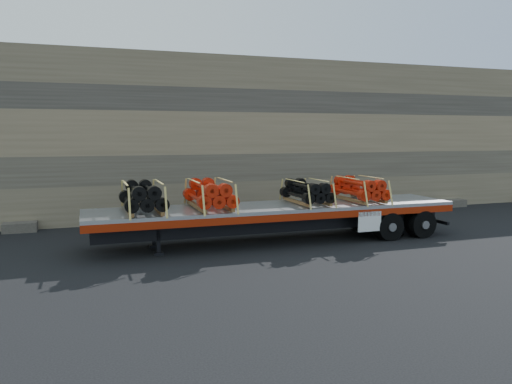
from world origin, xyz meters
The scene contains 7 objects.
ground centered at (0.00, 0.00, 0.00)m, with size 120.00×120.00×0.00m, color black.
rock_wall centered at (0.00, 6.50, 3.50)m, with size 44.00×3.00×7.00m, color #7A6B54.
trailer centered at (0.48, -0.08, 0.63)m, with size 12.62×2.43×1.26m, color #AEB1B6, non-canonical shape.
bundle_front centered at (-3.98, -0.07, 1.71)m, with size 1.25×2.50×0.89m, color black, non-canonical shape.
bundle_midfront centered at (-1.85, -0.07, 1.71)m, with size 1.25×2.51×0.89m, color red, non-canonical shape.
bundle_midrear centered at (1.60, -0.08, 1.65)m, with size 1.11×2.22×0.79m, color black, non-canonical shape.
bundle_rear centered at (3.65, -0.09, 1.68)m, with size 1.17×2.34×0.83m, color red, non-canonical shape.
Camera 1 is at (-5.70, -15.67, 3.66)m, focal length 35.00 mm.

